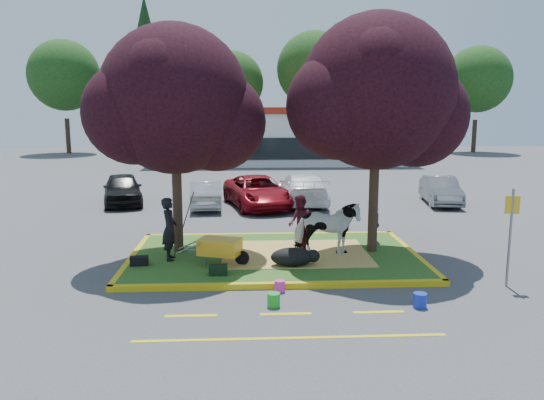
{
  "coord_description": "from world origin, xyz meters",
  "views": [
    {
      "loc": [
        -0.85,
        -14.83,
        4.3
      ],
      "look_at": [
        -0.05,
        0.5,
        1.65
      ],
      "focal_mm": 35.0,
      "sensor_mm": 36.0,
      "label": 1
    }
  ],
  "objects_px": {
    "wheelbarrow": "(220,247)",
    "bucket_green": "(274,300)",
    "cow": "(327,228)",
    "bucket_pink": "(280,286)",
    "bucket_blue": "(420,300)",
    "calf": "(292,257)",
    "handler": "(169,229)",
    "car_black": "(123,189)",
    "sign_post": "(511,227)",
    "car_silver": "(206,194)"
  },
  "relations": [
    {
      "from": "sign_post",
      "to": "car_silver",
      "type": "bearing_deg",
      "value": 134.78
    },
    {
      "from": "bucket_blue",
      "to": "handler",
      "type": "bearing_deg",
      "value": 149.05
    },
    {
      "from": "handler",
      "to": "wheelbarrow",
      "type": "bearing_deg",
      "value": -118.86
    },
    {
      "from": "bucket_green",
      "to": "car_silver",
      "type": "bearing_deg",
      "value": 100.91
    },
    {
      "from": "wheelbarrow",
      "to": "calf",
      "type": "bearing_deg",
      "value": 13.58
    },
    {
      "from": "calf",
      "to": "car_black",
      "type": "bearing_deg",
      "value": 112.88
    },
    {
      "from": "bucket_pink",
      "to": "car_black",
      "type": "relative_size",
      "value": 0.07
    },
    {
      "from": "bucket_pink",
      "to": "calf",
      "type": "bearing_deg",
      "value": 74.41
    },
    {
      "from": "cow",
      "to": "wheelbarrow",
      "type": "xyz_separation_m",
      "value": [
        -2.99,
        -0.86,
        -0.28
      ]
    },
    {
      "from": "handler",
      "to": "car_silver",
      "type": "relative_size",
      "value": 0.47
    },
    {
      "from": "calf",
      "to": "car_silver",
      "type": "distance_m",
      "value": 9.86
    },
    {
      "from": "wheelbarrow",
      "to": "sign_post",
      "type": "height_order",
      "value": "sign_post"
    },
    {
      "from": "calf",
      "to": "bucket_green",
      "type": "relative_size",
      "value": 3.74
    },
    {
      "from": "sign_post",
      "to": "bucket_pink",
      "type": "relative_size",
      "value": 8.74
    },
    {
      "from": "wheelbarrow",
      "to": "cow",
      "type": "bearing_deg",
      "value": 34.69
    },
    {
      "from": "bucket_pink",
      "to": "car_black",
      "type": "xyz_separation_m",
      "value": [
        -6.37,
        12.1,
        0.56
      ]
    },
    {
      "from": "wheelbarrow",
      "to": "bucket_green",
      "type": "relative_size",
      "value": 6.27
    },
    {
      "from": "calf",
      "to": "handler",
      "type": "relative_size",
      "value": 0.66
    },
    {
      "from": "bucket_pink",
      "to": "car_silver",
      "type": "relative_size",
      "value": 0.07
    },
    {
      "from": "bucket_green",
      "to": "car_black",
      "type": "xyz_separation_m",
      "value": [
        -6.17,
        13.07,
        0.54
      ]
    },
    {
      "from": "car_black",
      "to": "bucket_pink",
      "type": "bearing_deg",
      "value": -75.97
    },
    {
      "from": "handler",
      "to": "car_black",
      "type": "xyz_separation_m",
      "value": [
        -3.47,
        9.73,
        -0.33
      ]
    },
    {
      "from": "handler",
      "to": "car_silver",
      "type": "xyz_separation_m",
      "value": [
        0.4,
        8.61,
        -0.42
      ]
    },
    {
      "from": "handler",
      "to": "car_silver",
      "type": "distance_m",
      "value": 8.63
    },
    {
      "from": "sign_post",
      "to": "bucket_green",
      "type": "height_order",
      "value": "sign_post"
    },
    {
      "from": "calf",
      "to": "car_black",
      "type": "distance_m",
      "value": 12.54
    },
    {
      "from": "handler",
      "to": "bucket_green",
      "type": "height_order",
      "value": "handler"
    },
    {
      "from": "handler",
      "to": "bucket_blue",
      "type": "distance_m",
      "value": 6.94
    },
    {
      "from": "wheelbarrow",
      "to": "bucket_green",
      "type": "xyz_separation_m",
      "value": [
        1.28,
        -2.7,
        -0.5
      ]
    },
    {
      "from": "bucket_green",
      "to": "car_silver",
      "type": "relative_size",
      "value": 0.08
    },
    {
      "from": "bucket_pink",
      "to": "handler",
      "type": "bearing_deg",
      "value": 140.73
    },
    {
      "from": "cow",
      "to": "wheelbarrow",
      "type": "bearing_deg",
      "value": 114.14
    },
    {
      "from": "bucket_pink",
      "to": "car_silver",
      "type": "distance_m",
      "value": 11.27
    },
    {
      "from": "bucket_green",
      "to": "car_black",
      "type": "relative_size",
      "value": 0.08
    },
    {
      "from": "sign_post",
      "to": "bucket_green",
      "type": "relative_size",
      "value": 7.83
    },
    {
      "from": "calf",
      "to": "bucket_green",
      "type": "height_order",
      "value": "calf"
    },
    {
      "from": "wheelbarrow",
      "to": "bucket_blue",
      "type": "bearing_deg",
      "value": -14.33
    },
    {
      "from": "calf",
      "to": "wheelbarrow",
      "type": "xyz_separation_m",
      "value": [
        -1.92,
        0.17,
        0.25
      ]
    },
    {
      "from": "car_silver",
      "to": "cow",
      "type": "bearing_deg",
      "value": 111.98
    },
    {
      "from": "bucket_blue",
      "to": "car_black",
      "type": "height_order",
      "value": "car_black"
    },
    {
      "from": "cow",
      "to": "bucket_pink",
      "type": "height_order",
      "value": "cow"
    },
    {
      "from": "bucket_green",
      "to": "bucket_blue",
      "type": "xyz_separation_m",
      "value": [
        3.2,
        -0.21,
        0.01
      ]
    },
    {
      "from": "calf",
      "to": "car_silver",
      "type": "relative_size",
      "value": 0.31
    },
    {
      "from": "bucket_green",
      "to": "bucket_pink",
      "type": "relative_size",
      "value": 1.12
    },
    {
      "from": "cow",
      "to": "bucket_pink",
      "type": "distance_m",
      "value": 3.11
    },
    {
      "from": "calf",
      "to": "wheelbarrow",
      "type": "distance_m",
      "value": 1.94
    },
    {
      "from": "handler",
      "to": "bucket_blue",
      "type": "height_order",
      "value": "handler"
    },
    {
      "from": "cow",
      "to": "bucket_pink",
      "type": "relative_size",
      "value": 6.74
    },
    {
      "from": "wheelbarrow",
      "to": "bucket_pink",
      "type": "bearing_deg",
      "value": -31.01
    },
    {
      "from": "cow",
      "to": "bucket_green",
      "type": "relative_size",
      "value": 6.04
    }
  ]
}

